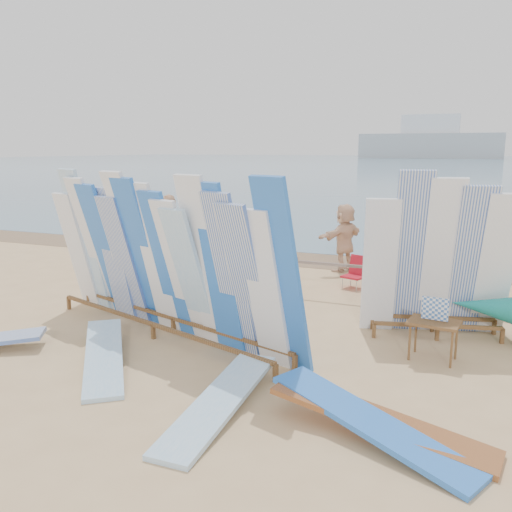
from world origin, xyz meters
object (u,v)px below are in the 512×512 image
at_px(side_surfboard_rack, 439,263).
at_px(beachgoer_5, 344,238).
at_px(beach_chair_right, 395,288).
at_px(beachgoer_0, 116,237).
at_px(vendor_table, 433,339).
at_px(flat_board_a, 104,364).
at_px(beach_chair_left, 354,279).
at_px(beachgoer_7, 400,243).
at_px(beachgoer_11, 169,220).
at_px(flat_board_c, 379,435).
at_px(stroller, 425,278).
at_px(beachgoer_2, 236,250).
at_px(beachgoer_8, 421,267).
at_px(flat_board_b, 220,411).
at_px(main_surfboard_rack, 161,263).
at_px(flat_board_d, 370,439).

xyz_separation_m(side_surfboard_rack, beachgoer_5, (-2.76, 4.63, -0.42)).
xyz_separation_m(beach_chair_right, beachgoer_0, (-7.56, -0.06, 0.71)).
distance_m(vendor_table, beachgoer_5, 6.49).
xyz_separation_m(side_surfboard_rack, beach_chair_right, (-1.04, 2.35, -1.12)).
bearing_deg(flat_board_a, beach_chair_left, 30.18).
bearing_deg(beachgoer_7, beachgoer_11, 11.45).
xyz_separation_m(vendor_table, flat_board_c, (-0.38, -2.69, -0.35)).
height_order(beach_chair_left, beach_chair_right, beach_chair_right).
xyz_separation_m(flat_board_c, stroller, (-0.09, 6.36, 0.48)).
xyz_separation_m(side_surfboard_rack, beach_chair_left, (-2.08, 2.87, -1.12)).
relative_size(beachgoer_11, beachgoer_0, 0.96).
bearing_deg(vendor_table, flat_board_a, -147.91).
xyz_separation_m(beach_chair_left, beachgoer_2, (-2.90, -0.58, 0.61)).
bearing_deg(beachgoer_8, beachgoer_5, 115.71).
bearing_deg(flat_board_b, beachgoer_2, 112.30).
height_order(beachgoer_11, beachgoer_0, beachgoer_0).
bearing_deg(side_surfboard_rack, beach_chair_left, 111.70).
height_order(flat_board_b, flat_board_c, flat_board_c).
distance_m(beach_chair_right, beachgoer_5, 2.94).
xyz_separation_m(main_surfboard_rack, flat_board_c, (4.23, -2.05, -1.34)).
relative_size(main_surfboard_rack, stroller, 4.96).
bearing_deg(main_surfboard_rack, stroller, 64.40).
bearing_deg(flat_board_a, beach_chair_right, 20.34).
distance_m(flat_board_a, beachgoer_5, 8.27).
xyz_separation_m(beachgoer_0, beachgoer_8, (8.10, -0.00, -0.17)).
relative_size(main_surfboard_rack, flat_board_a, 2.21).
bearing_deg(flat_board_a, beachgoer_11, 78.61).
bearing_deg(side_surfboard_rack, main_surfboard_rack, -172.39).
height_order(stroller, beachgoer_7, beachgoer_7).
bearing_deg(flat_board_c, stroller, 9.81).
distance_m(beachgoer_11, beachgoer_0, 3.96).
xyz_separation_m(stroller, beachgoer_8, (-0.09, -0.18, 0.29)).
bearing_deg(beach_chair_right, beachgoer_8, -33.35).
bearing_deg(beachgoer_2, beach_chair_left, -17.15).
relative_size(flat_board_a, flat_board_b, 1.00).
bearing_deg(beachgoer_0, beach_chair_left, -125.66).
height_order(vendor_table, flat_board_d, vendor_table).
height_order(side_surfboard_rack, beachgoer_8, side_surfboard_rack).
bearing_deg(beachgoer_0, stroller, -129.42).
bearing_deg(side_surfboard_rack, flat_board_d, -110.24).
relative_size(main_surfboard_rack, flat_board_b, 2.21).
relative_size(side_surfboard_rack, beachgoer_8, 1.94).
bearing_deg(vendor_table, flat_board_d, -91.79).
distance_m(side_surfboard_rack, beach_chair_right, 2.81).
relative_size(flat_board_a, flat_board_c, 1.00).
distance_m(side_surfboard_rack, beachgoer_0, 8.91).
xyz_separation_m(flat_board_b, beach_chair_left, (0.27, 6.92, 0.23)).
height_order(flat_board_d, beachgoer_11, beachgoer_11).
distance_m(main_surfboard_rack, beachgoer_8, 5.81).
bearing_deg(beach_chair_left, flat_board_a, -92.47).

